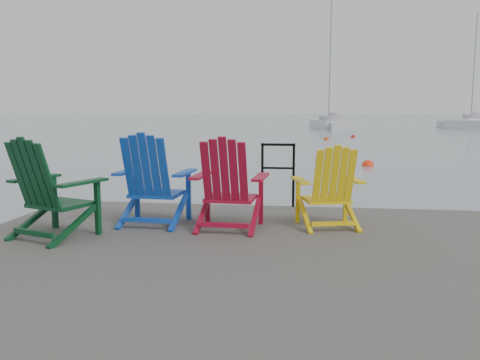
# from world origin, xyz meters

# --- Properties ---
(ground) EXTENTS (400.00, 400.00, 0.00)m
(ground) POSITION_xyz_m (0.00, 0.00, 0.00)
(ground) COLOR gray
(ground) RESTS_ON ground
(dock) EXTENTS (6.00, 5.00, 1.40)m
(dock) POSITION_xyz_m (0.00, 0.00, 0.35)
(dock) COLOR #302D2A
(dock) RESTS_ON ground
(handrail) EXTENTS (0.48, 0.04, 0.90)m
(handrail) POSITION_xyz_m (0.25, 2.45, 1.04)
(handrail) COLOR black
(handrail) RESTS_ON dock
(chair_green) EXTENTS (1.02, 0.97, 1.07)m
(chair_green) POSITION_xyz_m (-2.05, 0.36, 1.04)
(chair_green) COLOR #093519
(chair_green) RESTS_ON dock
(chair_blue) EXTENTS (0.89, 0.83, 1.08)m
(chair_blue) POSITION_xyz_m (-1.16, 1.12, 1.04)
(chair_blue) COLOR #1040A9
(chair_blue) RESTS_ON dock
(chair_red) EXTENTS (0.86, 0.80, 1.05)m
(chair_red) POSITION_xyz_m (-0.23, 1.00, 1.03)
(chair_red) COLOR maroon
(chair_red) RESTS_ON dock
(chair_yellow) EXTENTS (0.87, 0.83, 0.95)m
(chair_yellow) POSITION_xyz_m (0.92, 1.24, 0.98)
(chair_yellow) COLOR #DFB70C
(chair_yellow) RESTS_ON dock
(sailboat_near) EXTENTS (3.67, 9.21, 12.30)m
(sailboat_near) POSITION_xyz_m (2.71, 43.98, 0.35)
(sailboat_near) COLOR silver
(sailboat_near) RESTS_ON ground
(sailboat_mid) EXTENTS (3.45, 9.30, 12.45)m
(sailboat_mid) POSITION_xyz_m (18.69, 54.77, 0.35)
(sailboat_mid) COLOR white
(sailboat_mid) RESTS_ON ground
(buoy_a) EXTENTS (0.40, 0.40, 0.40)m
(buoy_a) POSITION_xyz_m (2.66, 12.44, 0.00)
(buoy_a) COLOR #F52F0E
(buoy_a) RESTS_ON ground
(buoy_b) EXTENTS (0.33, 0.33, 0.33)m
(buoy_b) POSITION_xyz_m (1.81, 26.84, 0.00)
(buoy_b) COLOR #CC3E0C
(buoy_b) RESTS_ON ground
(buoy_d) EXTENTS (0.33, 0.33, 0.33)m
(buoy_d) POSITION_xyz_m (3.67, 29.67, 0.00)
(buoy_d) COLOR red
(buoy_d) RESTS_ON ground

